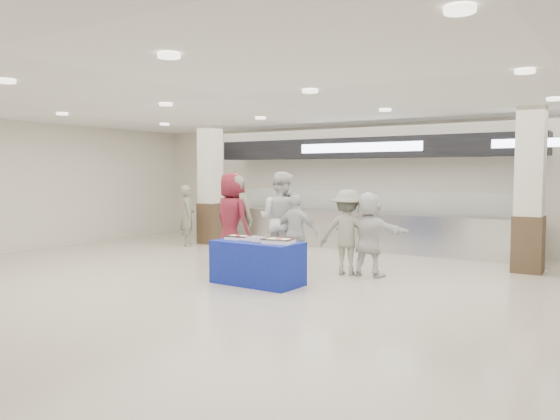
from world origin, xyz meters
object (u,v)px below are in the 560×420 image
Objects in this scene: civilian_white at (369,234)px; chef_short at (296,233)px; civilian_maroon at (232,220)px; soldier_bg at (187,216)px; soldier_a at (237,220)px; sheet_cake_left at (238,237)px; cupcake_tray at (256,239)px; soldier_b at (347,232)px; chef_tall at (281,220)px; display_table at (258,263)px; sheet_cake_right at (279,240)px.

chef_short is at bearing 11.13° from civilian_white.
civilian_maroon reaches higher than soldier_bg.
soldier_a is 1.19× the size of soldier_bg.
sheet_cake_left is 0.88× the size of cupcake_tray.
chef_short is at bearing -2.58° from soldier_b.
chef_tall is at bearing -166.57° from soldier_a.
display_table is 0.79× the size of chef_tall.
cupcake_tray is at bearing 101.54° from chef_tall.
display_table is at bearing 51.07° from civilian_white.
civilian_maroon is 3.55m from soldier_bg.
soldier_a is 1.35m from chef_short.
sheet_cake_right is (0.45, -0.03, 0.43)m from display_table.
chef_short is at bearing 175.07° from soldier_a.
display_table is at bearing 102.78° from chef_tall.
soldier_b is at bearing 177.62° from soldier_a.
display_table is 2.21m from civilian_white.
soldier_bg is (-3.04, 1.84, -0.16)m from soldier_a.
soldier_bg is (-5.76, 1.35, 0.01)m from civilian_white.
soldier_b reaches higher than civilian_white.
sheet_cake_right is at bearing 103.93° from chef_short.
chef_tall is at bearing 93.95° from sheet_cake_left.
soldier_b is at bearing -150.33° from soldier_bg.
civilian_maroon is 1.29× the size of chef_short.
soldier_bg is at bearing -31.39° from soldier_b.
chef_tall is 1.21× the size of soldier_b.
cupcake_tray is at bearing -170.42° from soldier_bg.
display_table is at bearing 158.75° from civilian_maroon.
civilian_maroon reaches higher than sheet_cake_right.
sheet_cake_left is at bearing 87.64° from chef_tall.
chef_short is at bearing 150.25° from chef_tall.
soldier_bg reaches higher than sheet_cake_right.
chef_tall is (-0.11, 1.58, 0.18)m from sheet_cake_left.
civilian_white reaches higher than sheet_cake_left.
sheet_cake_left is 0.29× the size of chef_short.
chef_tall is (-1.02, 1.66, 0.18)m from sheet_cake_right.
civilian_white is at bearing 50.90° from cupcake_tray.
chef_short is 0.95× the size of civilian_white.
soldier_a is (0.06, 0.08, -0.02)m from civilian_maroon.
chef_tall reaches higher than sheet_cake_right.
sheet_cake_left is 0.23× the size of civilian_maroon.
soldier_b reaches higher than display_table.
chef_short is 4.66m from soldier_bg.
chef_short is (-0.51, 1.44, -0.04)m from sheet_cake_right.
soldier_a is at bearing 128.20° from sheet_cake_left.
soldier_b is at bearing 74.73° from sheet_cake_right.
soldier_a reaches higher than chef_short.
sheet_cake_left is 1.48m from civilian_maroon.
chef_short is (1.38, 0.27, -0.22)m from civilian_maroon.
civilian_white is at bearing 42.82° from sheet_cake_left.
display_table is at bearing 125.37° from soldier_a.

